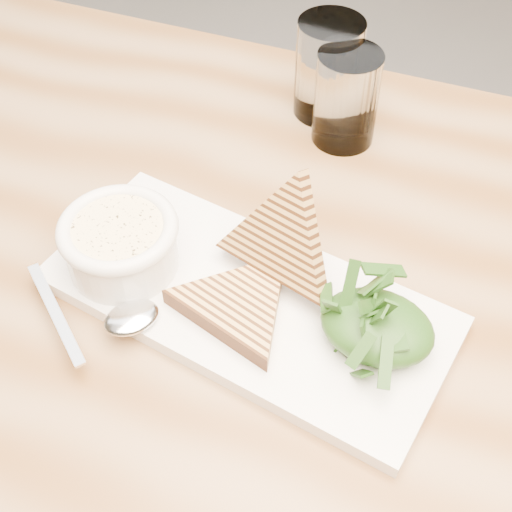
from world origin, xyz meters
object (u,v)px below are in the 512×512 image
at_px(table_top, 195,292).
at_px(glass_near, 346,98).
at_px(soup_bowl, 122,249).
at_px(platter, 247,301).
at_px(glass_far, 328,69).

bearing_deg(table_top, glass_near, 77.23).
xyz_separation_m(soup_bowl, glass_near, (0.12, 0.28, 0.02)).
bearing_deg(glass_near, platter, -89.67).
bearing_deg(glass_far, soup_bowl, -104.81).
bearing_deg(table_top, glass_far, 85.64).
relative_size(table_top, glass_far, 10.48).
bearing_deg(platter, table_top, 171.64).
bearing_deg(soup_bowl, glass_near, 66.72).
height_order(soup_bowl, glass_near, glass_near).
distance_m(table_top, glass_far, 0.31).
bearing_deg(glass_near, glass_far, 132.14).
height_order(soup_bowl, glass_far, glass_far).
distance_m(table_top, soup_bowl, 0.09).
xyz_separation_m(platter, soup_bowl, (-0.12, -0.01, 0.03)).
relative_size(glass_near, glass_far, 0.94).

